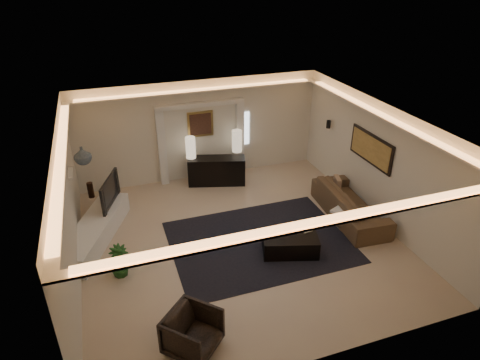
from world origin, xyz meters
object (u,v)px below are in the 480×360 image
object	(u,v)px
sofa	(350,204)
armchair	(193,332)
coffee_table	(290,245)
console	(217,171)

from	to	relation	value
sofa	armchair	bearing A→B (deg)	124.44
coffee_table	armchair	xyz separation A→B (m)	(-2.62, -1.85, 0.16)
console	armchair	world-z (taller)	console
console	sofa	world-z (taller)	console
sofa	coffee_table	bearing A→B (deg)	117.17
coffee_table	armchair	size ratio (longest dim) A/B	1.47
coffee_table	console	bearing A→B (deg)	116.47
console	armchair	bearing A→B (deg)	-93.68
coffee_table	sofa	bearing A→B (deg)	39.89
console	sofa	bearing A→B (deg)	-30.50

